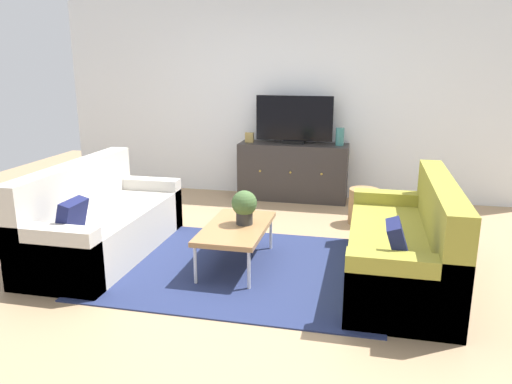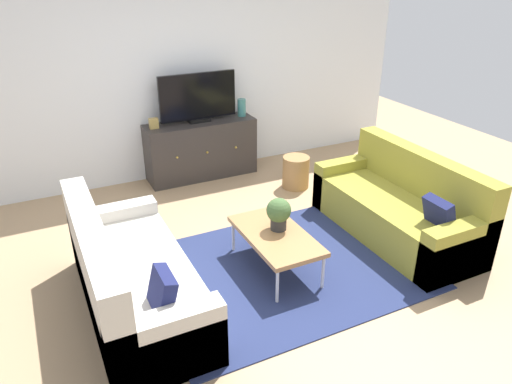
{
  "view_description": "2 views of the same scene",
  "coord_description": "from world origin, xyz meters",
  "px_view_note": "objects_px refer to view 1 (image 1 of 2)",
  "views": [
    {
      "loc": [
        1.05,
        -4.16,
        1.81
      ],
      "look_at": [
        0.0,
        0.44,
        0.56
      ],
      "focal_mm": 34.7,
      "sensor_mm": 36.0,
      "label": 1
    },
    {
      "loc": [
        -1.92,
        -3.46,
        2.66
      ],
      "look_at": [
        0.0,
        0.44,
        0.56
      ],
      "focal_mm": 33.98,
      "sensor_mm": 36.0,
      "label": 2
    }
  ],
  "objects_px": {
    "glass_vase": "(340,137)",
    "potted_plant": "(244,206)",
    "coffee_table": "(236,229)",
    "flat_screen_tv": "(294,120)",
    "couch_right_side": "(409,249)",
    "wicker_basket": "(364,206)",
    "couch_left_side": "(98,225)",
    "mantel_clock": "(249,137)",
    "tv_console": "(293,172)"
  },
  "relations": [
    {
      "from": "glass_vase",
      "to": "potted_plant",
      "type": "bearing_deg",
      "value": -106.68
    },
    {
      "from": "coffee_table",
      "to": "flat_screen_tv",
      "type": "distance_m",
      "value": 2.5
    },
    {
      "from": "couch_right_side",
      "to": "coffee_table",
      "type": "height_order",
      "value": "couch_right_side"
    },
    {
      "from": "wicker_basket",
      "to": "flat_screen_tv",
      "type": "bearing_deg",
      "value": 136.9
    },
    {
      "from": "glass_vase",
      "to": "wicker_basket",
      "type": "height_order",
      "value": "glass_vase"
    },
    {
      "from": "couch_left_side",
      "to": "glass_vase",
      "type": "bearing_deg",
      "value": 48.14
    },
    {
      "from": "flat_screen_tv",
      "to": "wicker_basket",
      "type": "relative_size",
      "value": 2.47
    },
    {
      "from": "couch_right_side",
      "to": "glass_vase",
      "type": "height_order",
      "value": "glass_vase"
    },
    {
      "from": "potted_plant",
      "to": "mantel_clock",
      "type": "bearing_deg",
      "value": 102.46
    },
    {
      "from": "glass_vase",
      "to": "couch_right_side",
      "type": "bearing_deg",
      "value": -72.6
    },
    {
      "from": "couch_left_side",
      "to": "mantel_clock",
      "type": "xyz_separation_m",
      "value": [
        0.93,
        2.37,
        0.53
      ]
    },
    {
      "from": "flat_screen_tv",
      "to": "mantel_clock",
      "type": "distance_m",
      "value": 0.65
    },
    {
      "from": "potted_plant",
      "to": "flat_screen_tv",
      "type": "relative_size",
      "value": 0.31
    },
    {
      "from": "couch_left_side",
      "to": "wicker_basket",
      "type": "relative_size",
      "value": 4.61
    },
    {
      "from": "coffee_table",
      "to": "mantel_clock",
      "type": "xyz_separation_m",
      "value": [
        -0.45,
        2.37,
        0.47
      ]
    },
    {
      "from": "couch_right_side",
      "to": "flat_screen_tv",
      "type": "relative_size",
      "value": 1.86
    },
    {
      "from": "flat_screen_tv",
      "to": "couch_left_side",
      "type": "bearing_deg",
      "value": -122.53
    },
    {
      "from": "glass_vase",
      "to": "mantel_clock",
      "type": "relative_size",
      "value": 1.77
    },
    {
      "from": "potted_plant",
      "to": "glass_vase",
      "type": "relative_size",
      "value": 1.36
    },
    {
      "from": "tv_console",
      "to": "glass_vase",
      "type": "distance_m",
      "value": 0.78
    },
    {
      "from": "mantel_clock",
      "to": "flat_screen_tv",
      "type": "bearing_deg",
      "value": 1.91
    },
    {
      "from": "coffee_table",
      "to": "wicker_basket",
      "type": "height_order",
      "value": "wicker_basket"
    },
    {
      "from": "flat_screen_tv",
      "to": "mantel_clock",
      "type": "bearing_deg",
      "value": -178.09
    },
    {
      "from": "tv_console",
      "to": "wicker_basket",
      "type": "height_order",
      "value": "tv_console"
    },
    {
      "from": "couch_right_side",
      "to": "potted_plant",
      "type": "height_order",
      "value": "couch_right_side"
    },
    {
      "from": "potted_plant",
      "to": "tv_console",
      "type": "xyz_separation_m",
      "value": [
        0.09,
        2.31,
        -0.18
      ]
    },
    {
      "from": "coffee_table",
      "to": "flat_screen_tv",
      "type": "bearing_deg",
      "value": 86.33
    },
    {
      "from": "potted_plant",
      "to": "mantel_clock",
      "type": "height_order",
      "value": "mantel_clock"
    },
    {
      "from": "tv_console",
      "to": "glass_vase",
      "type": "xyz_separation_m",
      "value": [
        0.6,
        0.0,
        0.49
      ]
    },
    {
      "from": "flat_screen_tv",
      "to": "glass_vase",
      "type": "relative_size",
      "value": 4.4
    },
    {
      "from": "wicker_basket",
      "to": "potted_plant",
      "type": "bearing_deg",
      "value": -125.96
    },
    {
      "from": "potted_plant",
      "to": "glass_vase",
      "type": "distance_m",
      "value": 2.43
    },
    {
      "from": "coffee_table",
      "to": "mantel_clock",
      "type": "relative_size",
      "value": 7.68
    },
    {
      "from": "couch_left_side",
      "to": "potted_plant",
      "type": "height_order",
      "value": "couch_left_side"
    },
    {
      "from": "wicker_basket",
      "to": "couch_left_side",
      "type": "bearing_deg",
      "value": -148.73
    },
    {
      "from": "coffee_table",
      "to": "wicker_basket",
      "type": "xyz_separation_m",
      "value": [
        1.1,
        1.5,
        -0.15
      ]
    },
    {
      "from": "couch_right_side",
      "to": "wicker_basket",
      "type": "relative_size",
      "value": 4.61
    },
    {
      "from": "potted_plant",
      "to": "flat_screen_tv",
      "type": "bearing_deg",
      "value": 87.77
    },
    {
      "from": "couch_left_side",
      "to": "mantel_clock",
      "type": "distance_m",
      "value": 2.6
    },
    {
      "from": "tv_console",
      "to": "glass_vase",
      "type": "height_order",
      "value": "glass_vase"
    },
    {
      "from": "coffee_table",
      "to": "glass_vase",
      "type": "height_order",
      "value": "glass_vase"
    },
    {
      "from": "potted_plant",
      "to": "glass_vase",
      "type": "height_order",
      "value": "glass_vase"
    },
    {
      "from": "wicker_basket",
      "to": "coffee_table",
      "type": "bearing_deg",
      "value": -126.37
    },
    {
      "from": "couch_right_side",
      "to": "flat_screen_tv",
      "type": "distance_m",
      "value": 2.85
    },
    {
      "from": "coffee_table",
      "to": "flat_screen_tv",
      "type": "xyz_separation_m",
      "value": [
        0.15,
        2.39,
        0.72
      ]
    },
    {
      "from": "couch_right_side",
      "to": "glass_vase",
      "type": "bearing_deg",
      "value": 107.4
    },
    {
      "from": "flat_screen_tv",
      "to": "glass_vase",
      "type": "height_order",
      "value": "flat_screen_tv"
    },
    {
      "from": "glass_vase",
      "to": "wicker_basket",
      "type": "relative_size",
      "value": 0.56
    },
    {
      "from": "couch_left_side",
      "to": "wicker_basket",
      "type": "xyz_separation_m",
      "value": [
        2.48,
        1.51,
        -0.09
      ]
    },
    {
      "from": "couch_right_side",
      "to": "coffee_table",
      "type": "relative_size",
      "value": 1.88
    }
  ]
}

